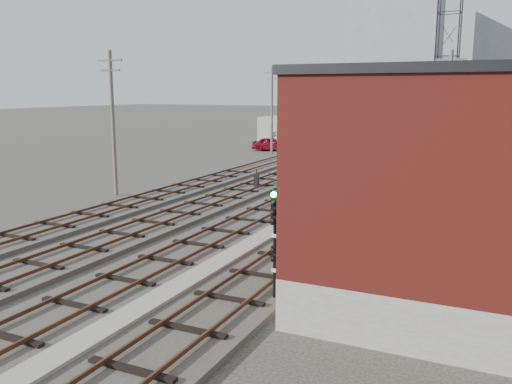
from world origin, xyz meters
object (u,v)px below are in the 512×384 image
Objects in this scene: switch_stand at (256,181)px; car_silver at (286,142)px; car_grey at (292,138)px; signal_mast at (275,238)px; car_red at (272,144)px; site_trailer at (315,149)px.

switch_stand reaches higher than car_silver.
car_grey reaches higher than switch_stand.
signal_mast reaches higher than car_red.
site_trailer reaches higher than car_silver.
car_grey is at bearing -2.95° from car_silver.
car_red is 0.87× the size of car_grey.
car_red is at bearing 153.87° from site_trailer.
signal_mast is at bearing -174.73° from car_silver.
signal_mast is 0.58× the size of site_trailer.
switch_stand is at bearing -172.02° from car_red.
car_red is at bearing 113.50° from signal_mast.
site_trailer is 1.45× the size of car_red.
switch_stand is 0.34× the size of car_silver.
car_grey reaches higher than car_silver.
car_red is 1.17× the size of car_silver.
signal_mast reaches higher than switch_stand.
car_silver is at bearing 111.43° from signal_mast.
switch_stand is 0.29× the size of car_red.
switch_stand is at bearing -178.43° from car_silver.
signal_mast is 47.62m from car_silver.
signal_mast is 34.62m from site_trailer.
signal_mast is at bearing -167.99° from car_grey.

